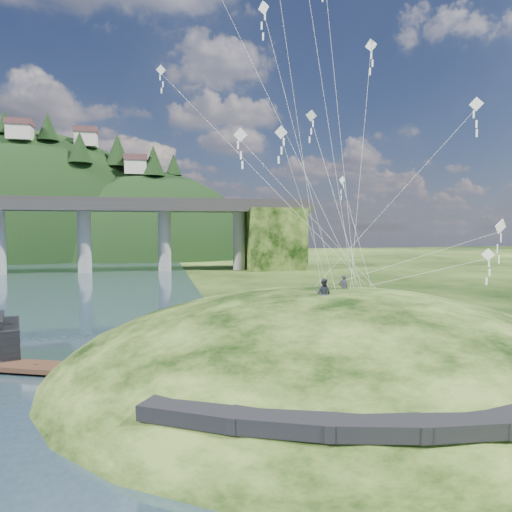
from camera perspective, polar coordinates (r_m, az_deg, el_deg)
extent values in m
plane|color=black|center=(26.64, -5.86, -16.15)|extent=(320.00, 320.00, 0.00)
ellipsoid|color=black|center=(30.85, 9.27, -16.33)|extent=(36.00, 32.00, 13.00)
cube|color=black|center=(18.34, -7.77, -18.76)|extent=(4.32, 3.62, 0.71)
cube|color=black|center=(17.31, 3.30, -19.93)|extent=(4.10, 2.97, 0.61)
cube|color=black|center=(17.47, 14.38, -19.84)|extent=(3.85, 2.37, 0.62)
cube|color=black|center=(18.60, 23.78, -18.68)|extent=(3.62, 1.83, 0.66)
cylinder|color=gray|center=(95.93, -20.66, 1.89)|extent=(2.60, 2.60, 13.00)
cylinder|color=gray|center=(94.97, -11.36, 2.04)|extent=(2.60, 2.60, 13.00)
cylinder|color=gray|center=(96.52, -2.11, 2.13)|extent=(2.60, 2.60, 13.00)
cube|color=black|center=(98.14, 2.20, 2.15)|extent=(12.00, 11.00, 13.00)
ellipsoid|color=black|center=(156.15, -26.19, -2.27)|extent=(96.00, 68.00, 88.00)
ellipsoid|color=black|center=(144.19, -13.25, -4.05)|extent=(76.00, 56.00, 72.00)
cone|color=black|center=(147.49, -28.93, 14.47)|extent=(4.97, 4.97, 6.54)
cone|color=black|center=(142.62, -24.58, 14.48)|extent=(5.83, 5.83, 7.67)
cone|color=black|center=(135.18, -21.16, 12.56)|extent=(6.47, 6.47, 8.51)
cone|color=black|center=(141.05, -16.94, 12.53)|extent=(7.13, 7.13, 9.38)
cone|color=black|center=(135.27, -12.72, 11.55)|extent=(6.56, 6.56, 8.63)
cone|color=black|center=(140.90, -10.27, 11.18)|extent=(4.88, 4.88, 6.42)
cube|color=beige|center=(141.70, -27.42, 13.49)|extent=(6.00, 5.00, 4.00)
cube|color=brown|center=(142.20, -27.45, 14.56)|extent=(6.40, 5.40, 1.60)
cube|color=beige|center=(144.42, -20.47, 13.43)|extent=(6.00, 5.00, 4.00)
cube|color=brown|center=(144.92, -20.49, 14.48)|extent=(6.40, 5.40, 1.60)
cube|color=beige|center=(136.06, -14.80, 10.62)|extent=(6.00, 5.00, 4.00)
cube|color=brown|center=(136.43, -14.82, 11.75)|extent=(6.40, 5.40, 1.60)
cube|color=#382117|center=(30.60, -21.76, -13.00)|extent=(11.79, 6.39, 0.30)
cylinder|color=#382117|center=(33.60, -29.37, -12.09)|extent=(0.26, 0.26, 0.86)
cylinder|color=#382117|center=(32.06, -25.74, -12.73)|extent=(0.26, 0.26, 0.86)
cylinder|color=#382117|center=(30.67, -21.75, -13.38)|extent=(0.26, 0.26, 0.86)
cylinder|color=#382117|center=(29.43, -17.37, -14.01)|extent=(0.26, 0.26, 0.86)
cylinder|color=#382117|center=(28.37, -12.61, -14.61)|extent=(0.26, 0.26, 0.86)
imported|color=#292B36|center=(30.85, 10.89, -2.33)|extent=(0.68, 0.48, 1.76)
imported|color=#292B36|center=(27.74, 8.46, -2.77)|extent=(1.18, 1.17, 1.92)
cube|color=white|center=(27.27, 28.25, 3.27)|extent=(0.81, 0.24, 0.81)
cube|color=white|center=(27.28, 28.22, 2.04)|extent=(0.10, 0.07, 0.48)
cube|color=white|center=(27.29, 28.18, 0.81)|extent=(0.10, 0.07, 0.48)
cube|color=white|center=(27.32, 28.14, -0.41)|extent=(0.10, 0.07, 0.48)
cube|color=white|center=(29.06, -1.97, 14.90)|extent=(0.84, 0.26, 0.85)
cube|color=white|center=(28.95, -1.96, 13.71)|extent=(0.11, 0.02, 0.50)
cube|color=white|center=(28.84, -1.96, 12.52)|extent=(0.11, 0.02, 0.50)
cube|color=white|center=(28.76, -1.96, 11.32)|extent=(0.11, 0.02, 0.50)
cube|color=white|center=(37.81, -11.81, 21.82)|extent=(0.73, 0.20, 0.72)
cube|color=white|center=(37.65, -11.80, 21.07)|extent=(0.10, 0.03, 0.42)
cube|color=white|center=(37.49, -11.79, 20.32)|extent=(0.10, 0.03, 0.42)
cube|color=white|center=(37.35, -11.78, 19.57)|extent=(0.10, 0.03, 0.42)
cube|color=white|center=(29.95, 27.02, 0.17)|extent=(0.59, 0.51, 0.73)
cube|color=white|center=(29.98, 26.99, -0.82)|extent=(0.09, 0.06, 0.43)
cube|color=white|center=(30.02, 26.96, -1.82)|extent=(0.09, 0.06, 0.43)
cube|color=white|center=(30.07, 26.93, -2.81)|extent=(0.09, 0.06, 0.43)
cube|color=white|center=(24.25, 3.15, 15.19)|extent=(0.64, 0.25, 0.66)
cube|color=white|center=(24.16, 3.14, 14.08)|extent=(0.09, 0.02, 0.39)
cube|color=white|center=(24.08, 3.14, 12.98)|extent=(0.09, 0.02, 0.39)
cube|color=white|center=(24.00, 3.13, 11.86)|extent=(0.09, 0.02, 0.39)
cube|color=white|center=(35.35, 14.18, 24.16)|extent=(0.58, 0.67, 0.84)
cube|color=white|center=(35.14, 14.17, 23.25)|extent=(0.10, 0.08, 0.49)
cube|color=white|center=(34.94, 14.15, 22.32)|extent=(0.10, 0.08, 0.49)
cube|color=white|center=(34.75, 14.13, 21.38)|extent=(0.10, 0.08, 0.49)
cube|color=white|center=(32.36, 0.96, 28.60)|extent=(0.58, 0.61, 0.78)
cube|color=white|center=(32.13, 0.96, 27.68)|extent=(0.10, 0.07, 0.47)
cube|color=white|center=(31.90, 0.96, 26.75)|extent=(0.10, 0.07, 0.47)
cube|color=white|center=(31.68, 0.96, 25.80)|extent=(0.10, 0.07, 0.47)
cube|color=white|center=(37.31, 6.91, 17.03)|extent=(0.88, 0.33, 0.84)
cube|color=white|center=(37.17, 6.90, 16.10)|extent=(0.11, 0.05, 0.51)
cube|color=white|center=(37.04, 6.90, 15.17)|extent=(0.11, 0.05, 0.51)
cube|color=white|center=(36.92, 6.89, 14.22)|extent=(0.11, 0.05, 0.51)
cube|color=white|center=(37.57, 10.73, 9.31)|extent=(0.62, 0.30, 0.66)
cube|color=white|center=(37.53, 10.72, 8.60)|extent=(0.08, 0.06, 0.38)
cube|color=white|center=(37.49, 10.71, 7.89)|extent=(0.08, 0.06, 0.38)
cube|color=white|center=(37.45, 10.70, 7.17)|extent=(0.08, 0.06, 0.38)
cube|color=white|center=(34.74, 25.84, 16.73)|extent=(0.67, 0.65, 0.88)
cube|color=white|center=(34.60, 25.81, 15.71)|extent=(0.11, 0.08, 0.52)
cube|color=white|center=(34.47, 25.78, 14.69)|extent=(0.11, 0.08, 0.52)
cube|color=white|center=(34.35, 25.75, 13.66)|extent=(0.11, 0.08, 0.52)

